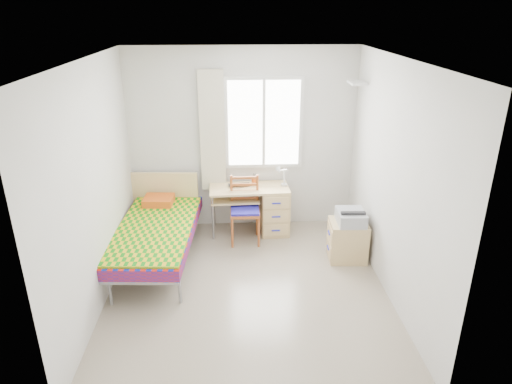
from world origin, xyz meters
TOP-DOWN VIEW (x-y plane):
  - floor at (0.00, 0.00)m, footprint 3.50×3.50m
  - ceiling at (0.00, 0.00)m, footprint 3.50×3.50m
  - wall_back at (0.00, 1.75)m, footprint 3.20×0.00m
  - wall_left at (-1.60, 0.00)m, footprint 0.00×3.50m
  - wall_right at (1.60, 0.00)m, footprint 0.00×3.50m
  - window at (0.30, 1.73)m, footprint 1.10×0.04m
  - curtain at (-0.42, 1.68)m, footprint 0.35×0.05m
  - floating_shelf at (1.49, 1.40)m, footprint 0.20×0.32m
  - bed at (-1.14, 0.74)m, footprint 1.06×2.07m
  - desk at (0.37, 1.45)m, footprint 1.14×0.55m
  - chair at (0.02, 1.22)m, footprint 0.40×0.40m
  - cabinet at (1.32, 0.63)m, footprint 0.50×0.45m
  - printer at (1.34, 0.62)m, footprint 0.35×0.41m
  - laptop at (-0.06, 1.48)m, footprint 0.32×0.23m
  - pen_cup at (0.16, 1.58)m, footprint 0.09×0.09m
  - task_lamp at (0.52, 1.39)m, footprint 0.21×0.30m
  - book at (-0.10, 1.46)m, footprint 0.23×0.27m

SIDE VIEW (x-z plane):
  - floor at x=0.00m, z-range 0.00..0.00m
  - cabinet at x=1.32m, z-range 0.00..0.52m
  - desk at x=0.37m, z-range 0.03..0.73m
  - bed at x=-1.14m, z-range -0.01..0.86m
  - chair at x=0.02m, z-range 0.06..0.99m
  - book at x=-0.10m, z-range 0.58..0.60m
  - printer at x=1.34m, z-range 0.52..0.69m
  - laptop at x=-0.06m, z-range 0.70..0.72m
  - pen_cup at x=0.16m, z-range 0.70..0.79m
  - task_lamp at x=0.52m, z-range 0.74..1.08m
  - wall_left at x=-1.60m, z-range -0.45..3.05m
  - wall_right at x=1.60m, z-range -0.45..3.05m
  - wall_back at x=0.00m, z-range -0.30..2.90m
  - curtain at x=-0.42m, z-range 0.60..2.30m
  - window at x=0.30m, z-range 0.90..2.20m
  - floating_shelf at x=1.49m, z-range 2.13..2.17m
  - ceiling at x=0.00m, z-range 2.60..2.60m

